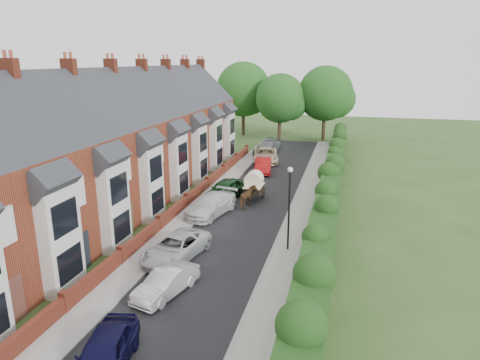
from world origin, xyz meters
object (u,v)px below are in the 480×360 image
(car_navy, at_px, (104,353))
(car_silver_a, at_px, (166,283))
(horse, at_px, (248,197))
(car_silver_b, at_px, (176,247))
(car_green, at_px, (225,189))
(car_white, at_px, (211,205))
(car_beige, at_px, (266,155))
(car_grey, at_px, (267,147))
(car_red, at_px, (263,165))
(lamppost, at_px, (289,198))
(horse_cart, at_px, (254,183))

(car_navy, xyz_separation_m, car_silver_a, (0.00, 5.46, -0.09))
(horse, bearing_deg, car_silver_b, 89.27)
(car_green, bearing_deg, car_white, -76.31)
(car_silver_a, distance_m, car_beige, 28.71)
(car_white, xyz_separation_m, car_green, (-0.03, 3.81, 0.05))
(car_silver_a, xyz_separation_m, car_white, (-1.37, 11.17, 0.11))
(car_navy, relative_size, car_grey, 0.79)
(car_red, xyz_separation_m, car_beige, (-0.63, 4.52, 0.05))
(car_navy, height_order, car_silver_a, car_navy)
(lamppost, xyz_separation_m, horse_cart, (-4.09, 9.06, -1.94))
(car_white, distance_m, horse_cart, 4.88)
(car_grey, height_order, horse, horse)
(car_silver_b, height_order, car_white, car_white)
(car_silver_b, bearing_deg, car_silver_a, -63.93)
(lamppost, distance_m, car_silver_b, 7.08)
(car_grey, distance_m, horse_cart, 18.06)
(car_silver_b, bearing_deg, horse, 88.91)
(car_silver_a, height_order, horse, horse)
(car_green, relative_size, car_red, 1.04)
(car_navy, relative_size, car_silver_b, 0.87)
(lamppost, height_order, car_white, lamppost)
(horse, bearing_deg, horse_cart, -79.12)
(car_white, bearing_deg, car_green, 103.75)
(car_grey, bearing_deg, horse_cart, -73.44)
(car_green, distance_m, car_grey, 18.36)
(lamppost, bearing_deg, car_grey, 103.35)
(car_navy, xyz_separation_m, car_beige, (-0.69, 34.16, 0.06))
(car_red, bearing_deg, car_white, -105.12)
(car_green, bearing_deg, lamppost, -40.17)
(car_silver_a, height_order, horse_cart, horse_cart)
(lamppost, height_order, horse, lamppost)
(car_grey, xyz_separation_m, horse, (2.31, -20.01, 0.03))
(car_beige, bearing_deg, car_silver_b, -102.80)
(car_grey, bearing_deg, car_silver_a, -78.40)
(car_green, distance_m, car_red, 9.30)
(lamppost, distance_m, car_beige, 23.17)
(car_green, bearing_deg, horse, -22.27)
(lamppost, height_order, horse_cart, lamppost)
(lamppost, distance_m, car_white, 8.36)
(car_silver_b, bearing_deg, lamppost, 33.77)
(car_red, xyz_separation_m, horse, (0.98, -10.85, 0.08))
(car_white, height_order, horse_cart, horse_cart)
(horse, bearing_deg, car_navy, 98.10)
(car_green, distance_m, horse, 2.84)
(car_silver_b, distance_m, car_grey, 29.57)
(car_silver_a, height_order, car_green, car_green)
(car_green, bearing_deg, car_grey, 103.17)
(lamppost, height_order, car_red, lamppost)
(car_silver_a, relative_size, horse, 1.99)
(car_green, height_order, horse, horse)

